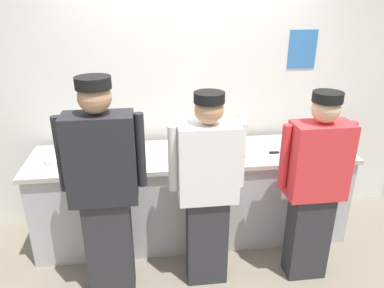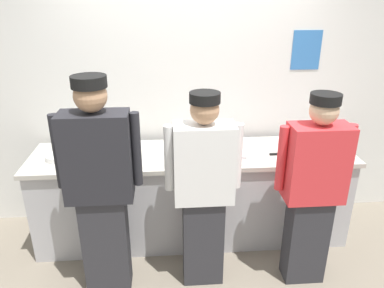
{
  "view_description": "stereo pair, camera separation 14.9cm",
  "coord_description": "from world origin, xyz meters",
  "px_view_note": "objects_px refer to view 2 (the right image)",
  "views": [
    {
      "loc": [
        -0.39,
        -2.69,
        2.27
      ],
      "look_at": [
        -0.0,
        0.41,
        0.97
      ],
      "focal_mm": 34.24,
      "sensor_mm": 36.0,
      "label": 1
    },
    {
      "loc": [
        -0.25,
        -2.7,
        2.27
      ],
      "look_at": [
        -0.0,
        0.41,
        0.97
      ],
      "focal_mm": 34.24,
      "sensor_mm": 36.0,
      "label": 2
    }
  ],
  "objects_px": {
    "plate_stack_front": "(58,157)",
    "ramekin_yellow_sauce": "(89,146)",
    "squeeze_bottle_primary": "(123,155)",
    "ramekin_orange_sauce": "(99,163)",
    "ramekin_green_sauce": "(109,148)",
    "mixing_bowl_steel": "(306,141)",
    "chefs_knife": "(282,154)",
    "chef_far_right": "(313,188)",
    "chef_near_left": "(100,185)",
    "ramekin_red_sauce": "(82,153)",
    "deli_cup": "(180,156)",
    "chef_center": "(204,188)",
    "sheet_tray": "(220,152)"
  },
  "relations": [
    {
      "from": "plate_stack_front",
      "to": "ramekin_yellow_sauce",
      "type": "xyz_separation_m",
      "value": [
        0.23,
        0.24,
        0.0
      ]
    },
    {
      "from": "plate_stack_front",
      "to": "squeeze_bottle_primary",
      "type": "height_order",
      "value": "squeeze_bottle_primary"
    },
    {
      "from": "ramekin_orange_sauce",
      "to": "ramekin_green_sauce",
      "type": "bearing_deg",
      "value": 83.62
    },
    {
      "from": "mixing_bowl_steel",
      "to": "chefs_knife",
      "type": "bearing_deg",
      "value": -148.33
    },
    {
      "from": "chef_far_right",
      "to": "ramekin_orange_sauce",
      "type": "bearing_deg",
      "value": 164.72
    },
    {
      "from": "chef_near_left",
      "to": "ramekin_yellow_sauce",
      "type": "height_order",
      "value": "chef_near_left"
    },
    {
      "from": "chef_near_left",
      "to": "chefs_knife",
      "type": "height_order",
      "value": "chef_near_left"
    },
    {
      "from": "chef_near_left",
      "to": "ramekin_yellow_sauce",
      "type": "bearing_deg",
      "value": 105.88
    },
    {
      "from": "ramekin_red_sauce",
      "to": "deli_cup",
      "type": "bearing_deg",
      "value": -11.25
    },
    {
      "from": "chef_center",
      "to": "ramekin_yellow_sauce",
      "type": "distance_m",
      "value": 1.3
    },
    {
      "from": "chef_near_left",
      "to": "sheet_tray",
      "type": "bearing_deg",
      "value": 31.58
    },
    {
      "from": "mixing_bowl_steel",
      "to": "ramekin_green_sauce",
      "type": "relative_size",
      "value": 3.58
    },
    {
      "from": "mixing_bowl_steel",
      "to": "chefs_knife",
      "type": "height_order",
      "value": "mixing_bowl_steel"
    },
    {
      "from": "plate_stack_front",
      "to": "ramekin_yellow_sauce",
      "type": "bearing_deg",
      "value": 46.38
    },
    {
      "from": "chef_center",
      "to": "mixing_bowl_steel",
      "type": "xyz_separation_m",
      "value": [
        1.07,
        0.69,
        0.08
      ]
    },
    {
      "from": "chef_far_right",
      "to": "mixing_bowl_steel",
      "type": "height_order",
      "value": "chef_far_right"
    },
    {
      "from": "mixing_bowl_steel",
      "to": "deli_cup",
      "type": "relative_size",
      "value": 3.47
    },
    {
      "from": "squeeze_bottle_primary",
      "to": "ramekin_yellow_sauce",
      "type": "bearing_deg",
      "value": 132.03
    },
    {
      "from": "chef_center",
      "to": "plate_stack_front",
      "type": "distance_m",
      "value": 1.37
    },
    {
      "from": "ramekin_orange_sauce",
      "to": "chef_far_right",
      "type": "bearing_deg",
      "value": -15.28
    },
    {
      "from": "chef_near_left",
      "to": "deli_cup",
      "type": "xyz_separation_m",
      "value": [
        0.62,
        0.48,
        -0.01
      ]
    },
    {
      "from": "mixing_bowl_steel",
      "to": "ramekin_green_sauce",
      "type": "distance_m",
      "value": 1.88
    },
    {
      "from": "ramekin_red_sauce",
      "to": "chefs_knife",
      "type": "xyz_separation_m",
      "value": [
        1.82,
        -0.12,
        -0.02
      ]
    },
    {
      "from": "chef_far_right",
      "to": "deli_cup",
      "type": "bearing_deg",
      "value": 153.11
    },
    {
      "from": "chef_near_left",
      "to": "chefs_knife",
      "type": "relative_size",
      "value": 6.41
    },
    {
      "from": "plate_stack_front",
      "to": "squeeze_bottle_primary",
      "type": "relative_size",
      "value": 1.05
    },
    {
      "from": "ramekin_orange_sauce",
      "to": "chefs_knife",
      "type": "relative_size",
      "value": 0.3
    },
    {
      "from": "chef_center",
      "to": "ramekin_yellow_sauce",
      "type": "height_order",
      "value": "chef_center"
    },
    {
      "from": "ramekin_orange_sauce",
      "to": "chefs_knife",
      "type": "distance_m",
      "value": 1.63
    },
    {
      "from": "mixing_bowl_steel",
      "to": "ramekin_orange_sauce",
      "type": "distance_m",
      "value": 1.94
    },
    {
      "from": "sheet_tray",
      "to": "ramekin_orange_sauce",
      "type": "bearing_deg",
      "value": -171.01
    },
    {
      "from": "ramekin_green_sauce",
      "to": "mixing_bowl_steel",
      "type": "bearing_deg",
      "value": -1.71
    },
    {
      "from": "sheet_tray",
      "to": "deli_cup",
      "type": "distance_m",
      "value": 0.4
    },
    {
      "from": "chefs_knife",
      "to": "squeeze_bottle_primary",
      "type": "bearing_deg",
      "value": -175.57
    },
    {
      "from": "plate_stack_front",
      "to": "ramekin_yellow_sauce",
      "type": "height_order",
      "value": "plate_stack_front"
    },
    {
      "from": "ramekin_red_sauce",
      "to": "squeeze_bottle_primary",
      "type": "bearing_deg",
      "value": -30.46
    },
    {
      "from": "plate_stack_front",
      "to": "deli_cup",
      "type": "relative_size",
      "value": 2.32
    },
    {
      "from": "ramekin_green_sauce",
      "to": "sheet_tray",
      "type": "bearing_deg",
      "value": -9.06
    },
    {
      "from": "chef_near_left",
      "to": "plate_stack_front",
      "type": "distance_m",
      "value": 0.76
    },
    {
      "from": "ramekin_orange_sauce",
      "to": "ramekin_red_sauce",
      "type": "distance_m",
      "value": 0.29
    },
    {
      "from": "mixing_bowl_steel",
      "to": "squeeze_bottle_primary",
      "type": "bearing_deg",
      "value": -170.41
    },
    {
      "from": "squeeze_bottle_primary",
      "to": "chefs_knife",
      "type": "distance_m",
      "value": 1.43
    },
    {
      "from": "chef_center",
      "to": "ramekin_orange_sauce",
      "type": "bearing_deg",
      "value": 154.16
    },
    {
      "from": "ramekin_red_sauce",
      "to": "ramekin_green_sauce",
      "type": "bearing_deg",
      "value": 27.36
    },
    {
      "from": "chef_near_left",
      "to": "plate_stack_front",
      "type": "relative_size",
      "value": 8.45
    },
    {
      "from": "chef_near_left",
      "to": "squeeze_bottle_primary",
      "type": "bearing_deg",
      "value": 73.51
    },
    {
      "from": "ramekin_red_sauce",
      "to": "ramekin_yellow_sauce",
      "type": "bearing_deg",
      "value": 81.03
    },
    {
      "from": "chef_far_right",
      "to": "chefs_knife",
      "type": "bearing_deg",
      "value": 97.39
    },
    {
      "from": "squeeze_bottle_primary",
      "to": "ramekin_yellow_sauce",
      "type": "relative_size",
      "value": 1.83
    },
    {
      "from": "mixing_bowl_steel",
      "to": "deli_cup",
      "type": "bearing_deg",
      "value": -169.12
    }
  ]
}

